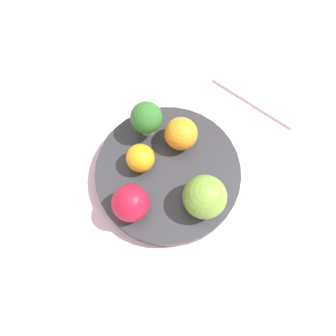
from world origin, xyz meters
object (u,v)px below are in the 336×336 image
at_px(apple_red, 131,203).
at_px(apple_green, 205,197).
at_px(broccoli, 146,118).
at_px(orange_back, 140,158).
at_px(napkin, 273,77).
at_px(orange_front, 181,134).
at_px(bowl, 168,173).

relative_size(apple_red, apple_green, 0.86).
bearing_deg(apple_green, broccoli, 154.15).
xyz_separation_m(apple_red, orange_back, (-0.02, 0.06, -0.01)).
height_order(apple_red, orange_back, apple_red).
distance_m(apple_red, napkin, 0.34).
bearing_deg(napkin, broccoli, -122.25).
relative_size(orange_front, napkin, 0.28).
height_order(bowl, orange_back, orange_back).
xyz_separation_m(orange_front, orange_back, (-0.03, -0.06, -0.00)).
height_order(apple_red, apple_green, apple_green).
height_order(orange_front, orange_back, orange_front).
relative_size(bowl, orange_back, 5.22).
bearing_deg(orange_back, apple_green, -4.73).
height_order(broccoli, napkin, broccoli).
xyz_separation_m(bowl, orange_back, (-0.04, -0.01, 0.03)).
height_order(orange_back, napkin, orange_back).
bearing_deg(napkin, apple_green, -90.68).
relative_size(broccoli, orange_back, 1.51).
bearing_deg(orange_front, napkin, 68.70).
bearing_deg(napkin, orange_back, -113.05).
xyz_separation_m(broccoli, orange_front, (0.05, 0.01, -0.01)).
distance_m(bowl, apple_red, 0.09).
relative_size(bowl, napkin, 1.25).
distance_m(apple_green, napkin, 0.28).
height_order(apple_green, orange_back, apple_green).
bearing_deg(napkin, apple_red, -104.97).
bearing_deg(orange_back, napkin, 66.95).
distance_m(broccoli, apple_green, 0.14).
height_order(apple_green, orange_front, apple_green).
relative_size(broccoli, apple_red, 1.21).
relative_size(broccoli, napkin, 0.36).
xyz_separation_m(bowl, orange_front, (-0.01, 0.05, 0.04)).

